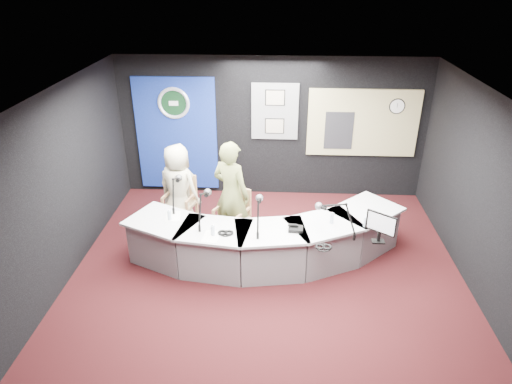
# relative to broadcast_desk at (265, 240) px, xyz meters

# --- Properties ---
(ground) EXTENTS (6.00, 6.00, 0.00)m
(ground) POSITION_rel_broadcast_desk_xyz_m (0.05, -0.55, -0.38)
(ground) COLOR black
(ground) RESTS_ON ground
(ceiling) EXTENTS (6.00, 6.00, 0.02)m
(ceiling) POSITION_rel_broadcast_desk_xyz_m (0.05, -0.55, 2.42)
(ceiling) COLOR silver
(ceiling) RESTS_ON ground
(wall_back) EXTENTS (6.00, 0.02, 2.80)m
(wall_back) POSITION_rel_broadcast_desk_xyz_m (0.05, 2.45, 1.02)
(wall_back) COLOR black
(wall_back) RESTS_ON ground
(wall_front) EXTENTS (6.00, 0.02, 2.80)m
(wall_front) POSITION_rel_broadcast_desk_xyz_m (0.05, -3.55, 1.02)
(wall_front) COLOR black
(wall_front) RESTS_ON ground
(wall_left) EXTENTS (0.02, 6.00, 2.80)m
(wall_left) POSITION_rel_broadcast_desk_xyz_m (-2.95, -0.55, 1.02)
(wall_left) COLOR black
(wall_left) RESTS_ON ground
(wall_right) EXTENTS (0.02, 6.00, 2.80)m
(wall_right) POSITION_rel_broadcast_desk_xyz_m (3.05, -0.55, 1.02)
(wall_right) COLOR black
(wall_right) RESTS_ON ground
(broadcast_desk) EXTENTS (4.50, 1.90, 0.75)m
(broadcast_desk) POSITION_rel_broadcast_desk_xyz_m (0.00, 0.00, 0.00)
(broadcast_desk) COLOR #AFB2B4
(broadcast_desk) RESTS_ON ground
(backdrop_panel) EXTENTS (1.60, 0.05, 2.30)m
(backdrop_panel) POSITION_rel_broadcast_desk_xyz_m (-1.85, 2.42, 0.88)
(backdrop_panel) COLOR navy
(backdrop_panel) RESTS_ON wall_back
(agency_seal) EXTENTS (0.63, 0.07, 0.63)m
(agency_seal) POSITION_rel_broadcast_desk_xyz_m (-1.85, 2.38, 1.52)
(agency_seal) COLOR silver
(agency_seal) RESTS_ON backdrop_panel
(seal_center) EXTENTS (0.48, 0.01, 0.48)m
(seal_center) POSITION_rel_broadcast_desk_xyz_m (-1.85, 2.38, 1.52)
(seal_center) COLOR black
(seal_center) RESTS_ON backdrop_panel
(pinboard) EXTENTS (0.90, 0.04, 1.10)m
(pinboard) POSITION_rel_broadcast_desk_xyz_m (0.10, 2.42, 1.38)
(pinboard) COLOR slate
(pinboard) RESTS_ON wall_back
(framed_photo_upper) EXTENTS (0.34, 0.02, 0.27)m
(framed_photo_upper) POSITION_rel_broadcast_desk_xyz_m (0.10, 2.39, 1.65)
(framed_photo_upper) COLOR gray
(framed_photo_upper) RESTS_ON pinboard
(framed_photo_lower) EXTENTS (0.34, 0.02, 0.27)m
(framed_photo_lower) POSITION_rel_broadcast_desk_xyz_m (0.10, 2.39, 1.09)
(framed_photo_lower) COLOR gray
(framed_photo_lower) RESTS_ON pinboard
(booth_window_frame) EXTENTS (2.12, 0.06, 1.32)m
(booth_window_frame) POSITION_rel_broadcast_desk_xyz_m (1.80, 2.42, 1.18)
(booth_window_frame) COLOR tan
(booth_window_frame) RESTS_ON wall_back
(booth_glow) EXTENTS (2.00, 0.02, 1.20)m
(booth_glow) POSITION_rel_broadcast_desk_xyz_m (1.80, 2.41, 1.18)
(booth_glow) COLOR #FFD3A1
(booth_glow) RESTS_ON booth_window_frame
(equipment_rack) EXTENTS (0.55, 0.02, 0.75)m
(equipment_rack) POSITION_rel_broadcast_desk_xyz_m (1.35, 2.39, 1.03)
(equipment_rack) COLOR black
(equipment_rack) RESTS_ON booth_window_frame
(wall_clock) EXTENTS (0.28, 0.01, 0.28)m
(wall_clock) POSITION_rel_broadcast_desk_xyz_m (2.40, 2.39, 1.52)
(wall_clock) COLOR white
(wall_clock) RESTS_ON booth_window_frame
(armchair_left) EXTENTS (0.71, 0.71, 1.04)m
(armchair_left) POSITION_rel_broadcast_desk_xyz_m (-1.55, 0.97, 0.14)
(armchair_left) COLOR #A5794B
(armchair_left) RESTS_ON ground
(armchair_right) EXTENTS (0.72, 0.72, 0.95)m
(armchair_right) POSITION_rel_broadcast_desk_xyz_m (-0.57, 0.52, 0.10)
(armchair_right) COLOR #A5794B
(armchair_right) RESTS_ON ground
(draped_jacket) EXTENTS (0.51, 0.22, 0.70)m
(draped_jacket) POSITION_rel_broadcast_desk_xyz_m (-1.63, 1.21, 0.24)
(draped_jacket) COLOR slate
(draped_jacket) RESTS_ON armchair_left
(person_man) EXTENTS (0.91, 0.76, 1.58)m
(person_man) POSITION_rel_broadcast_desk_xyz_m (-1.55, 0.97, 0.42)
(person_man) COLOR beige
(person_man) RESTS_ON ground
(person_woman) EXTENTS (0.80, 0.71, 1.83)m
(person_woman) POSITION_rel_broadcast_desk_xyz_m (-0.57, 0.52, 0.54)
(person_woman) COLOR olive
(person_woman) RESTS_ON ground
(computer_monitor) EXTENTS (0.35, 0.27, 0.29)m
(computer_monitor) POSITION_rel_broadcast_desk_xyz_m (1.64, -0.55, 0.70)
(computer_monitor) COLOR black
(computer_monitor) RESTS_ON broadcast_desk
(desk_phone) EXTENTS (0.23, 0.19, 0.05)m
(desk_phone) POSITION_rel_broadcast_desk_xyz_m (0.47, -0.30, 0.40)
(desk_phone) COLOR black
(desk_phone) RESTS_ON broadcast_desk
(headphones_near) EXTENTS (0.23, 0.23, 0.04)m
(headphones_near) POSITION_rel_broadcast_desk_xyz_m (0.85, -0.75, 0.39)
(headphones_near) COLOR black
(headphones_near) RESTS_ON broadcast_desk
(headphones_far) EXTENTS (0.20, 0.20, 0.03)m
(headphones_far) POSITION_rel_broadcast_desk_xyz_m (-0.56, -0.45, 0.39)
(headphones_far) COLOR black
(headphones_far) RESTS_ON broadcast_desk
(paper_stack) EXTENTS (0.27, 0.36, 0.00)m
(paper_stack) POSITION_rel_broadcast_desk_xyz_m (-1.44, 0.03, 0.38)
(paper_stack) COLOR white
(paper_stack) RESTS_ON broadcast_desk
(notepad) EXTENTS (0.26, 0.35, 0.00)m
(notepad) POSITION_rel_broadcast_desk_xyz_m (-0.76, -0.53, 0.38)
(notepad) COLOR white
(notepad) RESTS_ON broadcast_desk
(boom_mic_a) EXTENTS (0.16, 0.74, 0.60)m
(boom_mic_a) POSITION_rel_broadcast_desk_xyz_m (-1.46, 0.42, 0.68)
(boom_mic_a) COLOR black
(boom_mic_a) RESTS_ON broadcast_desk
(boom_mic_b) EXTENTS (0.16, 0.74, 0.60)m
(boom_mic_b) POSITION_rel_broadcast_desk_xyz_m (-0.93, -0.09, 0.68)
(boom_mic_b) COLOR black
(boom_mic_b) RESTS_ON broadcast_desk
(boom_mic_c) EXTENTS (0.16, 0.74, 0.60)m
(boom_mic_c) POSITION_rel_broadcast_desk_xyz_m (-0.09, -0.24, 0.68)
(boom_mic_c) COLOR black
(boom_mic_c) RESTS_ON broadcast_desk
(boom_mic_d) EXTENTS (0.62, 0.49, 0.60)m
(boom_mic_d) POSITION_rel_broadcast_desk_xyz_m (1.05, -0.33, 0.68)
(boom_mic_d) COLOR black
(boom_mic_d) RESTS_ON broadcast_desk
(water_bottles) EXTENTS (3.05, 0.50, 0.18)m
(water_bottles) POSITION_rel_broadcast_desk_xyz_m (0.02, -0.27, 0.46)
(water_bottles) COLOR silver
(water_bottles) RESTS_ON broadcast_desk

